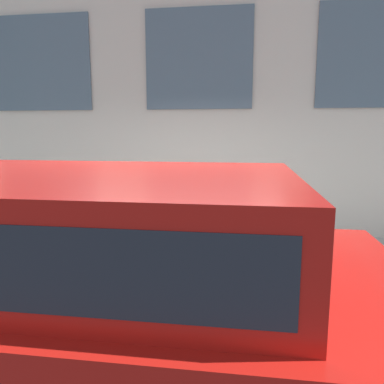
# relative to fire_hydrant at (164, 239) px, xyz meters

# --- Properties ---
(ground_plane) EXTENTS (80.00, 80.00, 0.00)m
(ground_plane) POSITION_rel_fire_hydrant_xyz_m (-0.69, -0.18, -0.57)
(ground_plane) COLOR #2D2D30
(sidewalk) EXTENTS (2.64, 60.00, 0.16)m
(sidewalk) POSITION_rel_fire_hydrant_xyz_m (0.63, -0.18, -0.49)
(sidewalk) COLOR #9E9B93
(sidewalk) RESTS_ON ground_plane
(building_facade) EXTENTS (0.33, 40.00, 7.73)m
(building_facade) POSITION_rel_fire_hydrant_xyz_m (2.10, -0.18, 3.30)
(building_facade) COLOR beige
(building_facade) RESTS_ON ground_plane
(fire_hydrant) EXTENTS (0.29, 0.42, 0.80)m
(fire_hydrant) POSITION_rel_fire_hydrant_xyz_m (0.00, 0.00, 0.00)
(fire_hydrant) COLOR gray
(fire_hydrant) RESTS_ON sidewalk
(person) EXTENTS (0.30, 0.20, 1.22)m
(person) POSITION_rel_fire_hydrant_xyz_m (0.10, -0.68, 0.33)
(person) COLOR navy
(person) RESTS_ON sidewalk
(parked_truck_red_near) EXTENTS (2.06, 4.27, 1.65)m
(parked_truck_red_near) POSITION_rel_fire_hydrant_xyz_m (-2.22, 0.09, 0.40)
(parked_truck_red_near) COLOR black
(parked_truck_red_near) RESTS_ON ground_plane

